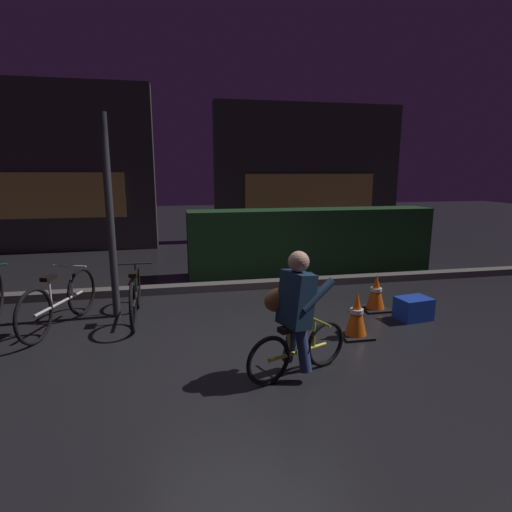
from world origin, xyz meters
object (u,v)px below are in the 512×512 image
object	(u,v)px
street_post	(110,219)
cyclist	(295,314)
parked_bike_center_left	(135,295)
traffic_cone_near	(356,315)
traffic_cone_far	(376,293)
parked_bike_left_mid	(60,302)
blue_crate	(413,308)

from	to	relation	value
street_post	cyclist	xyz separation A→B (m)	(1.94, -2.06, -0.72)
parked_bike_center_left	traffic_cone_near	world-z (taller)	parked_bike_center_left
street_post	traffic_cone_far	distance (m)	3.82
parked_bike_center_left	traffic_cone_near	xyz separation A→B (m)	(2.66, -1.15, -0.06)
traffic_cone_far	parked_bike_left_mid	bearing A→B (deg)	177.97
parked_bike_left_mid	traffic_cone_near	world-z (taller)	parked_bike_left_mid
street_post	parked_bike_center_left	bearing A→B (deg)	-28.22
street_post	traffic_cone_far	bearing A→B (deg)	-7.09
parked_bike_left_mid	blue_crate	bearing A→B (deg)	-78.43
street_post	traffic_cone_far	xyz separation A→B (m)	(3.63, -0.45, -1.10)
blue_crate	parked_bike_left_mid	bearing A→B (deg)	172.56
parked_bike_left_mid	parked_bike_center_left	distance (m)	0.92
parked_bike_left_mid	traffic_cone_far	world-z (taller)	parked_bike_left_mid
traffic_cone_near	cyclist	size ratio (longest dim) A/B	0.45
traffic_cone_near	traffic_cone_far	bearing A→B (deg)	50.64
street_post	cyclist	world-z (taller)	street_post
parked_bike_center_left	blue_crate	world-z (taller)	parked_bike_center_left
street_post	traffic_cone_near	world-z (taller)	street_post
blue_crate	street_post	bearing A→B (deg)	167.19
traffic_cone_near	parked_bike_left_mid	bearing A→B (deg)	164.37
cyclist	parked_bike_left_mid	bearing A→B (deg)	124.01
traffic_cone_far	cyclist	size ratio (longest dim) A/B	0.42
parked_bike_left_mid	blue_crate	xyz separation A→B (m)	(4.59, -0.60, -0.20)
traffic_cone_near	blue_crate	size ratio (longest dim) A/B	1.28
parked_bike_left_mid	cyclist	distance (m)	3.13
traffic_cone_near	blue_crate	bearing A→B (deg)	21.42
traffic_cone_far	cyclist	bearing A→B (deg)	-136.49
parked_bike_center_left	blue_crate	xyz separation A→B (m)	(3.68, -0.75, -0.18)
street_post	parked_bike_center_left	xyz separation A→B (m)	(0.27, -0.15, -1.02)
parked_bike_center_left	cyclist	world-z (taller)	cyclist
street_post	parked_bike_left_mid	bearing A→B (deg)	-154.61
parked_bike_center_left	parked_bike_left_mid	bearing A→B (deg)	98.23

